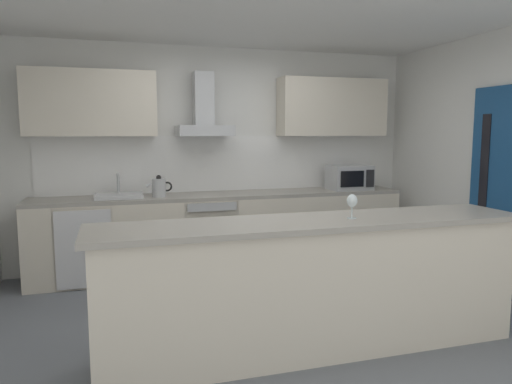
{
  "coord_description": "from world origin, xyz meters",
  "views": [
    {
      "loc": [
        -1.23,
        -3.74,
        1.6
      ],
      "look_at": [
        0.05,
        0.46,
        1.05
      ],
      "focal_mm": 33.46,
      "sensor_mm": 36.0,
      "label": 1
    }
  ],
  "objects_px": {
    "microwave": "(349,177)",
    "sink": "(119,195)",
    "kettle": "(159,187)",
    "oven": "(208,233)",
    "wine_glass": "(352,202)",
    "refrigerator": "(85,243)",
    "range_hood": "(204,116)"
  },
  "relations": [
    {
      "from": "microwave",
      "to": "sink",
      "type": "xyz_separation_m",
      "value": [
        -2.74,
        0.04,
        -0.12
      ]
    },
    {
      "from": "refrigerator",
      "to": "microwave",
      "type": "distance_m",
      "value": 3.17
    },
    {
      "from": "refrigerator",
      "to": "sink",
      "type": "bearing_deg",
      "value": 2.17
    },
    {
      "from": "kettle",
      "to": "wine_glass",
      "type": "relative_size",
      "value": 1.62
    },
    {
      "from": "oven",
      "to": "sink",
      "type": "height_order",
      "value": "sink"
    },
    {
      "from": "range_hood",
      "to": "refrigerator",
      "type": "bearing_deg",
      "value": -174.3
    },
    {
      "from": "oven",
      "to": "microwave",
      "type": "distance_m",
      "value": 1.87
    },
    {
      "from": "oven",
      "to": "wine_glass",
      "type": "bearing_deg",
      "value": -74.45
    },
    {
      "from": "microwave",
      "to": "sink",
      "type": "relative_size",
      "value": 1.0
    },
    {
      "from": "sink",
      "to": "refrigerator",
      "type": "bearing_deg",
      "value": -177.83
    },
    {
      "from": "sink",
      "to": "kettle",
      "type": "distance_m",
      "value": 0.43
    },
    {
      "from": "oven",
      "to": "microwave",
      "type": "xyz_separation_m",
      "value": [
        1.78,
        -0.03,
        0.59
      ]
    },
    {
      "from": "kettle",
      "to": "wine_glass",
      "type": "bearing_deg",
      "value": -62.27
    },
    {
      "from": "microwave",
      "to": "refrigerator",
      "type": "bearing_deg",
      "value": 179.54
    },
    {
      "from": "oven",
      "to": "refrigerator",
      "type": "xyz_separation_m",
      "value": [
        -1.33,
        -0.0,
        -0.03
      ]
    },
    {
      "from": "oven",
      "to": "sink",
      "type": "bearing_deg",
      "value": 179.35
    },
    {
      "from": "microwave",
      "to": "kettle",
      "type": "height_order",
      "value": "microwave"
    },
    {
      "from": "oven",
      "to": "wine_glass",
      "type": "xyz_separation_m",
      "value": [
        0.63,
        -2.25,
        0.64
      ]
    },
    {
      "from": "microwave",
      "to": "kettle",
      "type": "relative_size",
      "value": 1.73
    },
    {
      "from": "oven",
      "to": "sink",
      "type": "relative_size",
      "value": 1.6
    },
    {
      "from": "refrigerator",
      "to": "kettle",
      "type": "distance_m",
      "value": 0.98
    },
    {
      "from": "microwave",
      "to": "wine_glass",
      "type": "xyz_separation_m",
      "value": [
        -1.15,
        -2.22,
        0.05
      ]
    },
    {
      "from": "wine_glass",
      "to": "sink",
      "type": "bearing_deg",
      "value": 125.14
    },
    {
      "from": "oven",
      "to": "range_hood",
      "type": "distance_m",
      "value": 1.33
    },
    {
      "from": "range_hood",
      "to": "wine_glass",
      "type": "height_order",
      "value": "range_hood"
    },
    {
      "from": "refrigerator",
      "to": "microwave",
      "type": "xyz_separation_m",
      "value": [
        3.1,
        -0.03,
        0.62
      ]
    },
    {
      "from": "oven",
      "to": "refrigerator",
      "type": "distance_m",
      "value": 1.33
    },
    {
      "from": "microwave",
      "to": "sink",
      "type": "bearing_deg",
      "value": 179.19
    },
    {
      "from": "refrigerator",
      "to": "range_hood",
      "type": "height_order",
      "value": "range_hood"
    },
    {
      "from": "wine_glass",
      "to": "refrigerator",
      "type": "bearing_deg",
      "value": 131.0
    },
    {
      "from": "oven",
      "to": "kettle",
      "type": "xyz_separation_m",
      "value": [
        -0.54,
        -0.03,
        0.55
      ]
    },
    {
      "from": "microwave",
      "to": "oven",
      "type": "bearing_deg",
      "value": 179.1
    }
  ]
}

